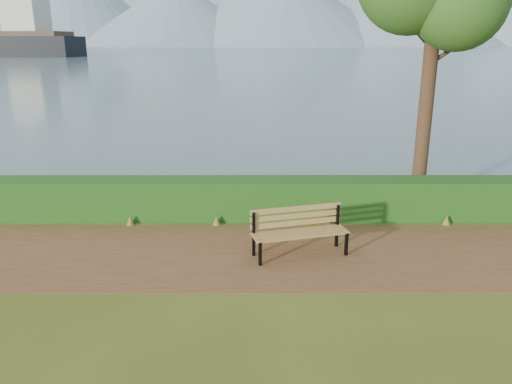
{
  "coord_description": "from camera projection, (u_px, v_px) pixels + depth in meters",
  "views": [
    {
      "loc": [
        -0.16,
        -9.34,
        4.31
      ],
      "look_at": [
        -0.14,
        1.2,
        1.1
      ],
      "focal_mm": 35.0,
      "sensor_mm": 36.0,
      "label": 1
    }
  ],
  "objects": [
    {
      "name": "path",
      "position": [
        263.0,
        254.0,
        10.48
      ],
      "size": [
        40.0,
        3.4,
        0.01
      ],
      "primitive_type": "cube",
      "color": "brown",
      "rests_on": "ground"
    },
    {
      "name": "water",
      "position": [
        256.0,
        49.0,
        258.89
      ],
      "size": [
        700.0,
        510.0,
        0.0
      ],
      "primitive_type": "cube",
      "color": "slate",
      "rests_on": "ground"
    },
    {
      "name": "ground",
      "position": [
        263.0,
        260.0,
        10.19
      ],
      "size": [
        140.0,
        140.0,
        0.0
      ],
      "primitive_type": "plane",
      "color": "#435117",
      "rests_on": "ground"
    },
    {
      "name": "mountains",
      "position": [
        244.0,
        9.0,
        390.51
      ],
      "size": [
        585.0,
        190.0,
        70.0
      ],
      "color": "#788DA0",
      "rests_on": "ground"
    },
    {
      "name": "bench",
      "position": [
        299.0,
        228.0,
        10.35
      ],
      "size": [
        2.08,
        1.08,
        1.0
      ],
      "rotation": [
        0.0,
        0.0,
        0.27
      ],
      "color": "black",
      "rests_on": "ground"
    },
    {
      "name": "hedge",
      "position": [
        262.0,
        199.0,
        12.53
      ],
      "size": [
        32.0,
        0.85,
        1.0
      ],
      "primitive_type": "cube",
      "color": "#1B4B15",
      "rests_on": "ground"
    }
  ]
}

